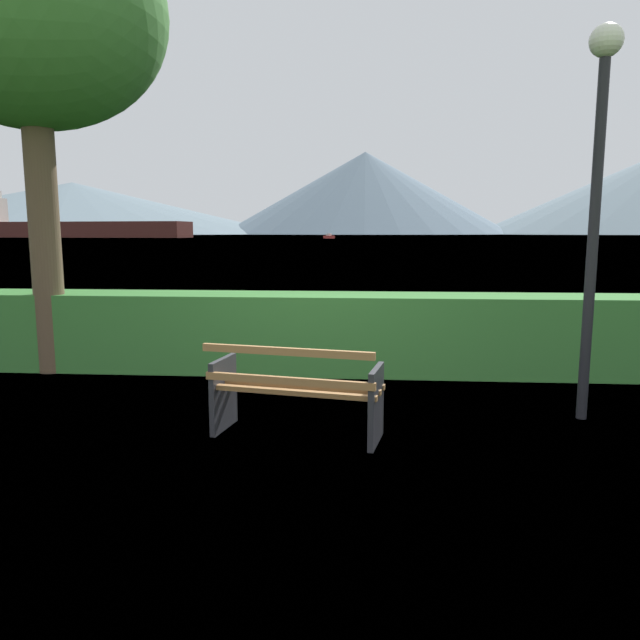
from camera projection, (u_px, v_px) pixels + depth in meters
name	position (u px, v px, depth m)	size (l,w,h in m)	color
ground_plane	(298.00, 435.00, 5.39)	(1400.00, 1400.00, 0.00)	#4C6B33
water_surface	(364.00, 236.00, 307.93)	(620.00, 620.00, 0.00)	#6B8EA3
park_bench	(296.00, 392.00, 5.28)	(1.60, 0.85, 0.87)	#A0703F
hedge_row	(319.00, 333.00, 7.81)	(10.63, 0.86, 1.02)	#387A33
tree_near_bench	(30.00, 14.00, 7.23)	(3.32, 3.32, 5.93)	brown
lamp_post	(598.00, 157.00, 5.50)	(0.30, 0.30, 3.70)	black
cargo_ship_large	(35.00, 224.00, 211.04)	(100.84, 26.24, 16.86)	#471E19
fishing_boat_near	(329.00, 237.00, 173.93)	(3.54, 4.09, 1.44)	#B2332D
distant_hills	(394.00, 196.00, 559.28)	(981.57, 430.39, 83.74)	slate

